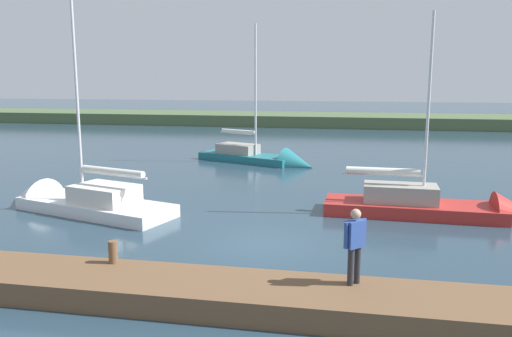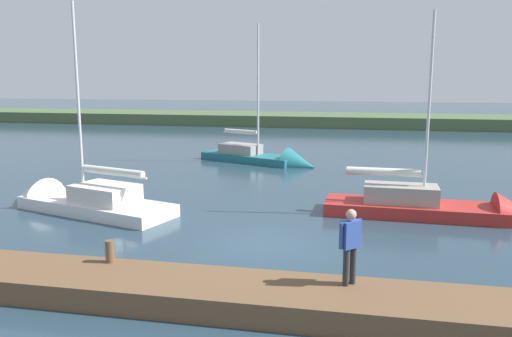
{
  "view_description": "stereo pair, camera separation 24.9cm",
  "coord_description": "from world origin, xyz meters",
  "px_view_note": "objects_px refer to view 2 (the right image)",
  "views": [
    {
      "loc": [
        -2.63,
        15.29,
        5.21
      ],
      "look_at": [
        1.0,
        -3.81,
        1.75
      ],
      "focal_mm": 35.94,
      "sensor_mm": 36.0,
      "label": 1
    },
    {
      "loc": [
        -2.87,
        15.25,
        5.21
      ],
      "look_at": [
        1.0,
        -3.81,
        1.75
      ],
      "focal_mm": 35.94,
      "sensor_mm": 36.0,
      "label": 2
    }
  ],
  "objects_px": {
    "sailboat_mid_channel": "(267,161)",
    "sailboat_far_left": "(446,213)",
    "sailboat_outer_mooring": "(73,205)",
    "mooring_post_near": "(110,251)",
    "person_on_dock": "(350,241)"
  },
  "relations": [
    {
      "from": "sailboat_outer_mooring",
      "to": "mooring_post_near",
      "type": "bearing_deg",
      "value": 144.37
    },
    {
      "from": "mooring_post_near",
      "to": "person_on_dock",
      "type": "distance_m",
      "value": 6.04
    },
    {
      "from": "mooring_post_near",
      "to": "person_on_dock",
      "type": "height_order",
      "value": "person_on_dock"
    },
    {
      "from": "mooring_post_near",
      "to": "person_on_dock",
      "type": "xyz_separation_m",
      "value": [
        -5.99,
        0.24,
        0.74
      ]
    },
    {
      "from": "mooring_post_near",
      "to": "sailboat_outer_mooring",
      "type": "height_order",
      "value": "sailboat_outer_mooring"
    },
    {
      "from": "sailboat_outer_mooring",
      "to": "person_on_dock",
      "type": "xyz_separation_m",
      "value": [
        -11.16,
        7.04,
        1.48
      ]
    },
    {
      "from": "sailboat_mid_channel",
      "to": "sailboat_far_left",
      "type": "xyz_separation_m",
      "value": [
        -8.84,
        10.89,
        0.03
      ]
    },
    {
      "from": "sailboat_outer_mooring",
      "to": "person_on_dock",
      "type": "bearing_deg",
      "value": 164.89
    },
    {
      "from": "sailboat_mid_channel",
      "to": "person_on_dock",
      "type": "height_order",
      "value": "sailboat_mid_channel"
    },
    {
      "from": "mooring_post_near",
      "to": "sailboat_mid_channel",
      "type": "height_order",
      "value": "sailboat_mid_channel"
    },
    {
      "from": "mooring_post_near",
      "to": "sailboat_outer_mooring",
      "type": "distance_m",
      "value": 8.57
    },
    {
      "from": "mooring_post_near",
      "to": "sailboat_far_left",
      "type": "distance_m",
      "value": 12.58
    },
    {
      "from": "sailboat_far_left",
      "to": "sailboat_outer_mooring",
      "type": "bearing_deg",
      "value": -171.84
    },
    {
      "from": "sailboat_mid_channel",
      "to": "sailboat_far_left",
      "type": "bearing_deg",
      "value": -28.34
    },
    {
      "from": "sailboat_mid_channel",
      "to": "sailboat_far_left",
      "type": "distance_m",
      "value": 14.03
    }
  ]
}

